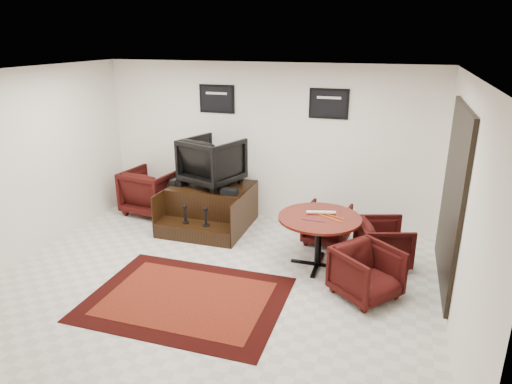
{
  "coord_description": "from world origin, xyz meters",
  "views": [
    {
      "loc": [
        2.24,
        -5.15,
        3.23
      ],
      "look_at": [
        0.33,
        0.9,
        1.04
      ],
      "focal_mm": 32.0,
      "sensor_mm": 36.0,
      "label": 1
    }
  ],
  "objects_px": {
    "shine_podium": "(210,207)",
    "table_chair_window": "(383,241)",
    "armchair_side": "(152,189)",
    "table_chair_corner": "(367,270)",
    "shine_chair": "(212,159)",
    "table_chair_back": "(327,222)",
    "meeting_table": "(319,223)"
  },
  "relations": [
    {
      "from": "table_chair_corner",
      "to": "table_chair_window",
      "type": "bearing_deg",
      "value": 30.41
    },
    {
      "from": "meeting_table",
      "to": "table_chair_corner",
      "type": "height_order",
      "value": "meeting_table"
    },
    {
      "from": "shine_podium",
      "to": "shine_chair",
      "type": "height_order",
      "value": "shine_chair"
    },
    {
      "from": "table_chair_corner",
      "to": "meeting_table",
      "type": "bearing_deg",
      "value": 88.71
    },
    {
      "from": "shine_podium",
      "to": "table_chair_window",
      "type": "bearing_deg",
      "value": -11.26
    },
    {
      "from": "shine_podium",
      "to": "armchair_side",
      "type": "height_order",
      "value": "armchair_side"
    },
    {
      "from": "table_chair_back",
      "to": "table_chair_corner",
      "type": "distance_m",
      "value": 1.67
    },
    {
      "from": "meeting_table",
      "to": "table_chair_corner",
      "type": "xyz_separation_m",
      "value": [
        0.74,
        -0.64,
        -0.31
      ]
    },
    {
      "from": "armchair_side",
      "to": "table_chair_corner",
      "type": "xyz_separation_m",
      "value": [
        4.15,
        -1.83,
        -0.09
      ]
    },
    {
      "from": "shine_chair",
      "to": "table_chair_back",
      "type": "relative_size",
      "value": 1.33
    },
    {
      "from": "shine_podium",
      "to": "armchair_side",
      "type": "relative_size",
      "value": 1.54
    },
    {
      "from": "armchair_side",
      "to": "shine_podium",
      "type": "bearing_deg",
      "value": 177.73
    },
    {
      "from": "shine_podium",
      "to": "table_chair_back",
      "type": "xyz_separation_m",
      "value": [
        2.09,
        -0.09,
        0.02
      ]
    },
    {
      "from": "shine_podium",
      "to": "meeting_table",
      "type": "height_order",
      "value": "meeting_table"
    },
    {
      "from": "shine_chair",
      "to": "table_chair_window",
      "type": "xyz_separation_m",
      "value": [
        3.0,
        -0.74,
        -0.81
      ]
    },
    {
      "from": "shine_chair",
      "to": "meeting_table",
      "type": "distance_m",
      "value": 2.42
    },
    {
      "from": "table_chair_back",
      "to": "armchair_side",
      "type": "bearing_deg",
      "value": 1.85
    },
    {
      "from": "armchair_side",
      "to": "shine_chair",
      "type": "bearing_deg",
      "value": -176.03
    },
    {
      "from": "shine_chair",
      "to": "table_chair_corner",
      "type": "distance_m",
      "value": 3.42
    },
    {
      "from": "shine_podium",
      "to": "shine_chair",
      "type": "relative_size",
      "value": 1.55
    },
    {
      "from": "armchair_side",
      "to": "table_chair_corner",
      "type": "distance_m",
      "value": 4.53
    },
    {
      "from": "table_chair_back",
      "to": "shine_chair",
      "type": "bearing_deg",
      "value": 1.04
    },
    {
      "from": "table_chair_back",
      "to": "table_chair_window",
      "type": "distance_m",
      "value": 1.04
    },
    {
      "from": "table_chair_corner",
      "to": "shine_chair",
      "type": "bearing_deg",
      "value": 98.3
    },
    {
      "from": "shine_podium",
      "to": "shine_chair",
      "type": "bearing_deg",
      "value": 90.0
    },
    {
      "from": "table_chair_back",
      "to": "shine_podium",
      "type": "bearing_deg",
      "value": 4.99
    },
    {
      "from": "shine_podium",
      "to": "table_chair_back",
      "type": "relative_size",
      "value": 2.07
    },
    {
      "from": "armchair_side",
      "to": "table_chair_window",
      "type": "bearing_deg",
      "value": 177.21
    },
    {
      "from": "shine_podium",
      "to": "table_chair_back",
      "type": "bearing_deg",
      "value": -2.44
    },
    {
      "from": "shine_podium",
      "to": "table_chair_window",
      "type": "xyz_separation_m",
      "value": [
        3.0,
        -0.6,
        0.04
      ]
    },
    {
      "from": "table_chair_window",
      "to": "table_chair_corner",
      "type": "distance_m",
      "value": 1.0
    },
    {
      "from": "armchair_side",
      "to": "table_chair_window",
      "type": "distance_m",
      "value": 4.39
    }
  ]
}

